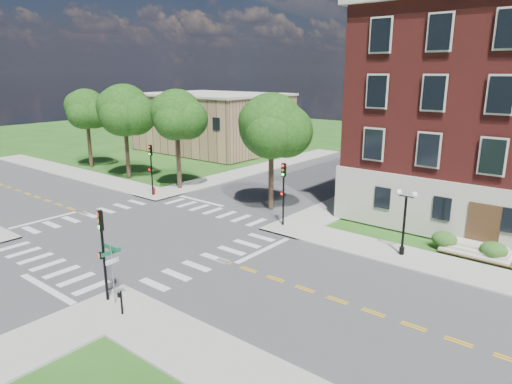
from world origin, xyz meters
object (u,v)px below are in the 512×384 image
Objects in this scene: traffic_signal_se at (102,244)px; fire_hydrant at (154,191)px; push_button_post at (121,301)px; traffic_signal_nw at (151,163)px; traffic_signal_ne at (283,186)px; twin_lamp_west at (404,219)px; street_sign_pole at (112,263)px.

fire_hydrant is at bearing 134.74° from traffic_signal_se.
push_button_post is at bearing -42.70° from fire_hydrant.
traffic_signal_nw is at bearing 134.96° from traffic_signal_se.
twin_lamp_west is (9.34, 0.06, -0.66)m from traffic_signal_ne.
fire_hydrant is at bearing -178.34° from traffic_signal_ne.
push_button_post is at bearing -12.23° from traffic_signal_se.
street_sign_pole reaches higher than fire_hydrant.
fire_hydrant is at bearing 136.01° from street_sign_pole.
traffic_signal_se is at bearing -175.04° from street_sign_pole.
street_sign_pole is 1.98m from push_button_post.
traffic_signal_nw reaches higher than push_button_post.
street_sign_pole is at bearing 4.96° from traffic_signal_se.
fire_hydrant is (-14.78, 14.91, -2.72)m from traffic_signal_se.
street_sign_pole is (0.61, 0.05, -0.88)m from traffic_signal_se.
traffic_signal_se is at bearing -45.04° from traffic_signal_nw.
traffic_signal_nw is 24.09m from twin_lamp_west.
fire_hydrant is (-16.59, 15.30, -0.33)m from push_button_post.
traffic_signal_nw is at bearing -177.39° from traffic_signal_ne.
twin_lamp_west is 1.36× the size of street_sign_pole.
traffic_signal_ne is (0.08, 15.34, 0.00)m from traffic_signal_se.
street_sign_pole is 21.47m from fire_hydrant.
traffic_signal_se is 3.02m from push_button_post.
traffic_signal_se and traffic_signal_ne have the same top height.
street_sign_pole is at bearing -119.86° from twin_lamp_west.
traffic_signal_nw is 6.40× the size of fire_hydrant.
traffic_signal_se is 20.73m from traffic_signal_nw.
street_sign_pole is at bearing -43.99° from fire_hydrant.
street_sign_pole is 2.58× the size of push_button_post.
twin_lamp_west is at bearing 0.35° from traffic_signal_ne.
twin_lamp_west reaches higher than fire_hydrant.
street_sign_pole is at bearing 159.56° from push_button_post.
traffic_signal_nw is 21.15m from street_sign_pole.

